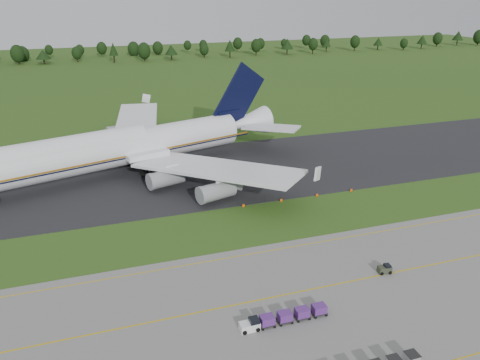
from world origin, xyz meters
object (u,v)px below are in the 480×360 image
object	(u,v)px
baggage_train	(283,317)
aircraft	(118,148)
edge_markers	(299,198)
utility_cart	(384,270)

from	to	relation	value
baggage_train	aircraft	bearing A→B (deg)	104.75
baggage_train	edge_markers	world-z (taller)	baggage_train
utility_cart	edge_markers	xyz separation A→B (m)	(-1.04, 29.06, -0.32)
aircraft	edge_markers	size ratio (longest dim) A/B	3.29
baggage_train	edge_markers	bearing A→B (deg)	62.11
edge_markers	aircraft	bearing A→B (deg)	143.50
aircraft	baggage_train	bearing A→B (deg)	-75.25
baggage_train	utility_cart	distance (m)	20.39
aircraft	edge_markers	xyz separation A→B (m)	(34.39, -25.45, -6.37)
aircraft	utility_cart	world-z (taller)	aircraft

